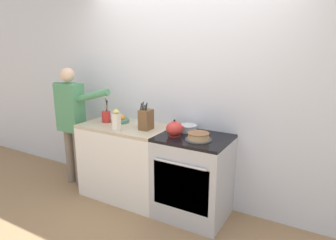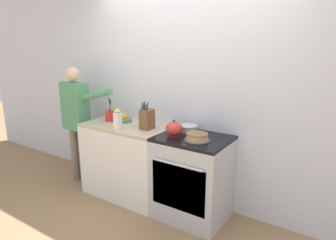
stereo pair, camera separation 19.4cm
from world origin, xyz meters
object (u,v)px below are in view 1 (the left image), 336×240
(person_baker, at_px, (71,117))
(stove_range, at_px, (193,177))
(tea_kettle, at_px, (175,129))
(fruit_bowl, at_px, (121,120))
(knife_block, at_px, (146,119))
(mixing_bowl, at_px, (188,128))
(milk_carton, at_px, (116,120))
(layer_cake, at_px, (198,137))
(utensil_crock, at_px, (106,116))

(person_baker, bearing_deg, stove_range, -2.72)
(tea_kettle, height_order, fruit_bowl, tea_kettle)
(tea_kettle, height_order, knife_block, knife_block)
(mixing_bowl, bearing_deg, milk_carton, -152.24)
(stove_range, height_order, milk_carton, milk_carton)
(mixing_bowl, xyz_separation_m, person_baker, (-1.56, -0.23, -0.02))
(layer_cake, xyz_separation_m, mixing_bowl, (-0.23, 0.22, 0.00))
(knife_block, height_order, fruit_bowl, knife_block)
(tea_kettle, relative_size, utensil_crock, 0.68)
(mixing_bowl, bearing_deg, person_baker, -171.48)
(mixing_bowl, height_order, milk_carton, milk_carton)
(milk_carton, relative_size, person_baker, 0.16)
(stove_range, xyz_separation_m, knife_block, (-0.59, -0.01, 0.57))
(mixing_bowl, bearing_deg, tea_kettle, -102.44)
(tea_kettle, relative_size, knife_block, 0.70)
(stove_range, height_order, mixing_bowl, mixing_bowl)
(stove_range, bearing_deg, mixing_bowl, 133.49)
(mixing_bowl, relative_size, utensil_crock, 0.67)
(knife_block, bearing_deg, mixing_bowl, 20.53)
(fruit_bowl, relative_size, milk_carton, 0.86)
(utensil_crock, bearing_deg, mixing_bowl, 7.88)
(mixing_bowl, height_order, fruit_bowl, fruit_bowl)
(knife_block, bearing_deg, fruit_bowl, 167.40)
(fruit_bowl, relative_size, person_baker, 0.14)
(tea_kettle, xyz_separation_m, fruit_bowl, (-0.83, 0.15, -0.04))
(mixing_bowl, bearing_deg, utensil_crock, -172.12)
(layer_cake, bearing_deg, fruit_bowl, 172.02)
(fruit_bowl, bearing_deg, person_baker, -166.15)
(stove_range, distance_m, milk_carton, 1.04)
(fruit_bowl, bearing_deg, milk_carton, -58.79)
(stove_range, relative_size, knife_block, 2.87)
(layer_cake, xyz_separation_m, fruit_bowl, (-1.11, 0.16, -0.00))
(mixing_bowl, height_order, person_baker, person_baker)
(knife_block, xyz_separation_m, utensil_crock, (-0.60, 0.02, -0.04))
(knife_block, distance_m, milk_carton, 0.33)
(stove_range, relative_size, fruit_bowl, 4.22)
(fruit_bowl, distance_m, milk_carton, 0.36)
(tea_kettle, bearing_deg, mixing_bowl, 77.56)
(stove_range, relative_size, milk_carton, 3.63)
(knife_block, height_order, utensil_crock, utensil_crock)
(tea_kettle, xyz_separation_m, person_baker, (-1.51, -0.02, -0.06))
(mixing_bowl, relative_size, knife_block, 0.68)
(layer_cake, xyz_separation_m, utensil_crock, (-1.27, 0.08, 0.04))
(fruit_bowl, bearing_deg, mixing_bowl, 4.34)
(knife_block, bearing_deg, tea_kettle, -7.43)
(mixing_bowl, bearing_deg, fruit_bowl, -175.66)
(knife_block, relative_size, person_baker, 0.20)
(tea_kettle, height_order, person_baker, person_baker)
(stove_range, distance_m, fruit_bowl, 1.14)
(stove_range, relative_size, person_baker, 0.58)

